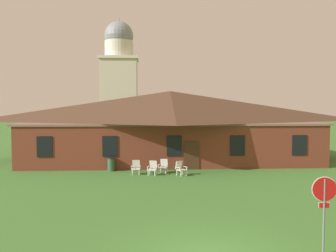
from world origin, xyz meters
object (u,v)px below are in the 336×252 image
(lawn_chair_by_porch, at_px, (136,167))
(trash_bin, at_px, (111,164))
(lawn_chair_near_door, at_px, (153,168))
(lawn_chair_left_end, at_px, (164,166))
(stop_sign, at_px, (324,200))
(lawn_chair_middle, at_px, (181,168))

(lawn_chair_by_porch, height_order, trash_bin, trash_bin)
(lawn_chair_by_porch, bearing_deg, lawn_chair_near_door, -15.89)
(lawn_chair_left_end, bearing_deg, stop_sign, -72.65)
(stop_sign, relative_size, trash_bin, 2.56)
(lawn_chair_middle, distance_m, trash_bin, 5.21)
(lawn_chair_by_porch, relative_size, lawn_chair_left_end, 1.00)
(stop_sign, distance_m, trash_bin, 17.47)
(lawn_chair_near_door, height_order, lawn_chair_middle, same)
(lawn_chair_near_door, distance_m, lawn_chair_middle, 1.90)
(lawn_chair_by_porch, relative_size, lawn_chair_middle, 1.00)
(stop_sign, bearing_deg, lawn_chair_by_porch, 114.64)
(lawn_chair_near_door, xyz_separation_m, lawn_chair_left_end, (0.77, 0.76, 0.00))
(lawn_chair_middle, bearing_deg, lawn_chair_left_end, 136.89)
(trash_bin, bearing_deg, lawn_chair_by_porch, -36.06)
(stop_sign, height_order, lawn_chair_left_end, stop_sign)
(lawn_chair_near_door, xyz_separation_m, trash_bin, (-2.96, 1.65, -0.00))
(trash_bin, bearing_deg, lawn_chair_near_door, -29.10)
(lawn_chair_near_door, xyz_separation_m, lawn_chair_middle, (1.88, -0.28, 0.00))
(stop_sign, relative_size, lawn_chair_left_end, 2.62)
(lawn_chair_middle, xyz_separation_m, trash_bin, (-4.84, 1.93, -0.00))
(stop_sign, relative_size, lawn_chair_middle, 2.62)
(lawn_chair_by_porch, distance_m, lawn_chair_left_end, 1.96)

